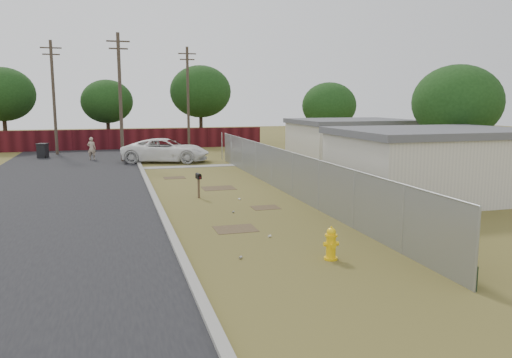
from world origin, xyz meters
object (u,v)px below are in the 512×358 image
object	(u,v)px
fire_hydrant	(331,244)
trash_bin	(43,150)
pickup_truck	(166,150)
mailbox	(199,178)
pedestrian	(92,148)

from	to	relation	value
fire_hydrant	trash_bin	xyz separation A→B (m)	(-10.73, 28.57, 0.13)
fire_hydrant	pickup_truck	world-z (taller)	pickup_truck
mailbox	trash_bin	distance (m)	20.79
fire_hydrant	mailbox	bearing A→B (deg)	101.69
pickup_truck	mailbox	bearing A→B (deg)	-162.17
mailbox	pickup_truck	bearing A→B (deg)	90.01
mailbox	pedestrian	distance (m)	17.35
trash_bin	pickup_truck	bearing A→B (deg)	-30.46
mailbox	pickup_truck	size ratio (longest dim) A/B	0.19
pickup_truck	trash_bin	xyz separation A→B (m)	(-8.72, 5.13, -0.27)
fire_hydrant	pickup_truck	xyz separation A→B (m)	(-2.01, 23.43, 0.40)
pedestrian	trash_bin	xyz separation A→B (m)	(-3.63, 2.28, -0.27)
fire_hydrant	trash_bin	bearing A→B (deg)	110.60
fire_hydrant	pedestrian	bearing A→B (deg)	105.13
mailbox	trash_bin	xyz separation A→B (m)	(-8.73, 18.86, -0.32)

